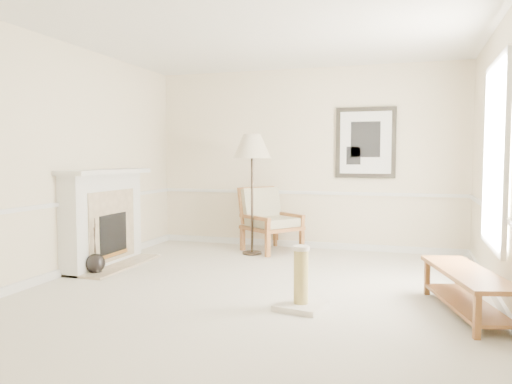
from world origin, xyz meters
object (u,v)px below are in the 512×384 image
Objects in this scene: floor_vase at (95,264)px; bench at (467,285)px; armchair at (268,217)px; scratching_post at (301,289)px; floor_lamp at (252,150)px.

floor_vase reaches higher than bench.
armchair is 3.71m from bench.
bench is at bearing 10.96° from scratching_post.
scratching_post is at bearing -120.77° from armchair.
scratching_post is (1.29, -2.48, -1.39)m from floor_lamp.
floor_lamp is at bearing -162.54° from armchair.
armchair is at bearing 136.22° from bench.
floor_vase is 0.47× the size of bench.
armchair is 1.77× the size of scratching_post.
armchair reaches higher than floor_vase.
bench is 2.44× the size of scratching_post.
floor_vase is 2.78m from armchair.
floor_lamp reaches higher than armchair.
floor_lamp reaches higher than floor_vase.
floor_lamp is 1.20× the size of bench.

